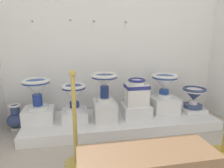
{
  "coord_description": "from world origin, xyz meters",
  "views": [
    {
      "loc": [
        1.03,
        0.19,
        1.2
      ],
      "look_at": [
        1.5,
        2.71,
        0.61
      ],
      "focal_mm": 31.29,
      "sensor_mm": 36.0,
      "label": 1
    }
  ],
  "objects_px": {
    "antique_toilet_rightmost": "(165,82)",
    "info_placard_fourth": "(128,25)",
    "plinth_block_tall_cobalt": "(136,110)",
    "plinth_block_broad_patterned": "(192,109)",
    "plinth_block_rightmost": "(163,104)",
    "antique_toilet_tall_cobalt": "(136,92)",
    "plinth_block_leftmost": "(75,115)",
    "antique_toilet_squat_floral": "(104,82)",
    "stanchion_post_near_left": "(75,135)",
    "info_placard_third": "(97,24)",
    "antique_toilet_broad_patterned": "(194,95)",
    "antique_toilet_leftmost": "(74,94)",
    "antique_toilet_central_ornate": "(37,88)",
    "decorative_vase_spare": "(16,119)",
    "info_placard_second": "(73,23)",
    "info_placard_first": "(36,25)",
    "plinth_block_central_ornate": "(39,115)",
    "plinth_block_squat_floral": "(105,110)"
  },
  "relations": [
    {
      "from": "plinth_block_tall_cobalt",
      "to": "info_placard_first",
      "type": "relative_size",
      "value": 2.59
    },
    {
      "from": "plinth_block_broad_patterned",
      "to": "info_placard_second",
      "type": "bearing_deg",
      "value": 166.16
    },
    {
      "from": "plinth_block_squat_floral",
      "to": "info_placard_second",
      "type": "bearing_deg",
      "value": 128.47
    },
    {
      "from": "plinth_block_leftmost",
      "to": "plinth_block_tall_cobalt",
      "type": "height_order",
      "value": "plinth_block_tall_cobalt"
    },
    {
      "from": "plinth_block_central_ornate",
      "to": "plinth_block_broad_patterned",
      "type": "distance_m",
      "value": 2.23
    },
    {
      "from": "antique_toilet_squat_floral",
      "to": "plinth_block_broad_patterned",
      "type": "xyz_separation_m",
      "value": [
        1.36,
        0.05,
        -0.5
      ]
    },
    {
      "from": "antique_toilet_rightmost",
      "to": "decorative_vase_spare",
      "type": "bearing_deg",
      "value": 177.84
    },
    {
      "from": "plinth_block_broad_patterned",
      "to": "decorative_vase_spare",
      "type": "height_order",
      "value": "decorative_vase_spare"
    },
    {
      "from": "info_placard_fourth",
      "to": "stanchion_post_near_left",
      "type": "height_order",
      "value": "info_placard_fourth"
    },
    {
      "from": "antique_toilet_leftmost",
      "to": "antique_toilet_rightmost",
      "type": "relative_size",
      "value": 0.96
    },
    {
      "from": "plinth_block_rightmost",
      "to": "decorative_vase_spare",
      "type": "bearing_deg",
      "value": 177.84
    },
    {
      "from": "plinth_block_leftmost",
      "to": "info_placard_first",
      "type": "height_order",
      "value": "info_placard_first"
    },
    {
      "from": "plinth_block_central_ornate",
      "to": "antique_toilet_central_ornate",
      "type": "height_order",
      "value": "antique_toilet_central_ornate"
    },
    {
      "from": "plinth_block_tall_cobalt",
      "to": "plinth_block_central_ornate",
      "type": "bearing_deg",
      "value": 177.21
    },
    {
      "from": "plinth_block_leftmost",
      "to": "plinth_block_rightmost",
      "type": "xyz_separation_m",
      "value": [
        1.31,
        0.07,
        0.05
      ]
    },
    {
      "from": "plinth_block_rightmost",
      "to": "antique_toilet_tall_cobalt",
      "type": "bearing_deg",
      "value": -169.33
    },
    {
      "from": "info_placard_third",
      "to": "stanchion_post_near_left",
      "type": "bearing_deg",
      "value": -106.49
    },
    {
      "from": "plinth_block_tall_cobalt",
      "to": "plinth_block_leftmost",
      "type": "bearing_deg",
      "value": 179.25
    },
    {
      "from": "info_placard_fourth",
      "to": "antique_toilet_leftmost",
      "type": "bearing_deg",
      "value": -153.32
    },
    {
      "from": "plinth_block_leftmost",
      "to": "info_placard_third",
      "type": "bearing_deg",
      "value": 48.98
    },
    {
      "from": "plinth_block_tall_cobalt",
      "to": "plinth_block_broad_patterned",
      "type": "relative_size",
      "value": 1.16
    },
    {
      "from": "antique_toilet_broad_patterned",
      "to": "decorative_vase_spare",
      "type": "bearing_deg",
      "value": 176.37
    },
    {
      "from": "antique_toilet_leftmost",
      "to": "plinth_block_squat_floral",
      "type": "bearing_deg",
      "value": -7.85
    },
    {
      "from": "plinth_block_central_ornate",
      "to": "info_placard_third",
      "type": "relative_size",
      "value": 3.06
    },
    {
      "from": "info_placard_second",
      "to": "info_placard_fourth",
      "type": "bearing_deg",
      "value": 0.0
    },
    {
      "from": "plinth_block_leftmost",
      "to": "antique_toilet_squat_floral",
      "type": "relative_size",
      "value": 0.89
    },
    {
      "from": "info_placard_second",
      "to": "info_placard_third",
      "type": "height_order",
      "value": "info_placard_second"
    },
    {
      "from": "antique_toilet_rightmost",
      "to": "info_placard_fourth",
      "type": "relative_size",
      "value": 2.44
    },
    {
      "from": "info_placard_first",
      "to": "decorative_vase_spare",
      "type": "bearing_deg",
      "value": -139.41
    },
    {
      "from": "antique_toilet_squat_floral",
      "to": "decorative_vase_spare",
      "type": "distance_m",
      "value": 1.32
    },
    {
      "from": "info_placard_third",
      "to": "antique_toilet_broad_patterned",
      "type": "bearing_deg",
      "value": -17.06
    },
    {
      "from": "plinth_block_central_ornate",
      "to": "plinth_block_leftmost",
      "type": "height_order",
      "value": "plinth_block_central_ornate"
    },
    {
      "from": "plinth_block_squat_floral",
      "to": "stanchion_post_near_left",
      "type": "bearing_deg",
      "value": -118.04
    },
    {
      "from": "plinth_block_tall_cobalt",
      "to": "info_placard_first",
      "type": "height_order",
      "value": "info_placard_first"
    },
    {
      "from": "info_placard_second",
      "to": "stanchion_post_near_left",
      "type": "height_order",
      "value": "info_placard_second"
    },
    {
      "from": "antique_toilet_central_ornate",
      "to": "antique_toilet_rightmost",
      "type": "relative_size",
      "value": 1.05
    },
    {
      "from": "antique_toilet_central_ornate",
      "to": "plinth_block_broad_patterned",
      "type": "xyz_separation_m",
      "value": [
        2.23,
        -0.06,
        -0.42
      ]
    },
    {
      "from": "antique_toilet_rightmost",
      "to": "antique_toilet_broad_patterned",
      "type": "height_order",
      "value": "antique_toilet_rightmost"
    },
    {
      "from": "antique_toilet_broad_patterned",
      "to": "info_placard_second",
      "type": "height_order",
      "value": "info_placard_second"
    },
    {
      "from": "plinth_block_rightmost",
      "to": "info_placard_fourth",
      "type": "height_order",
      "value": "info_placard_fourth"
    },
    {
      "from": "antique_toilet_central_ornate",
      "to": "antique_toilet_tall_cobalt",
      "type": "relative_size",
      "value": 1.06
    },
    {
      "from": "antique_toilet_tall_cobalt",
      "to": "stanchion_post_near_left",
      "type": "bearing_deg",
      "value": -137.44
    },
    {
      "from": "plinth_block_central_ornate",
      "to": "antique_toilet_rightmost",
      "type": "relative_size",
      "value": 1.03
    },
    {
      "from": "plinth_block_squat_floral",
      "to": "antique_toilet_broad_patterned",
      "type": "xyz_separation_m",
      "value": [
        1.36,
        0.05,
        0.13
      ]
    },
    {
      "from": "decorative_vase_spare",
      "to": "antique_toilet_rightmost",
      "type": "bearing_deg",
      "value": -2.16
    },
    {
      "from": "antique_toilet_central_ornate",
      "to": "antique_toilet_tall_cobalt",
      "type": "distance_m",
      "value": 1.34
    },
    {
      "from": "antique_toilet_leftmost",
      "to": "plinth_block_tall_cobalt",
      "type": "xyz_separation_m",
      "value": [
        0.86,
        -0.01,
        -0.28
      ]
    },
    {
      "from": "plinth_block_rightmost",
      "to": "plinth_block_central_ornate",
      "type": "bearing_deg",
      "value": -179.34
    },
    {
      "from": "plinth_block_rightmost",
      "to": "info_placard_second",
      "type": "height_order",
      "value": "info_placard_second"
    },
    {
      "from": "plinth_block_broad_patterned",
      "to": "antique_toilet_broad_patterned",
      "type": "height_order",
      "value": "antique_toilet_broad_patterned"
    }
  ]
}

